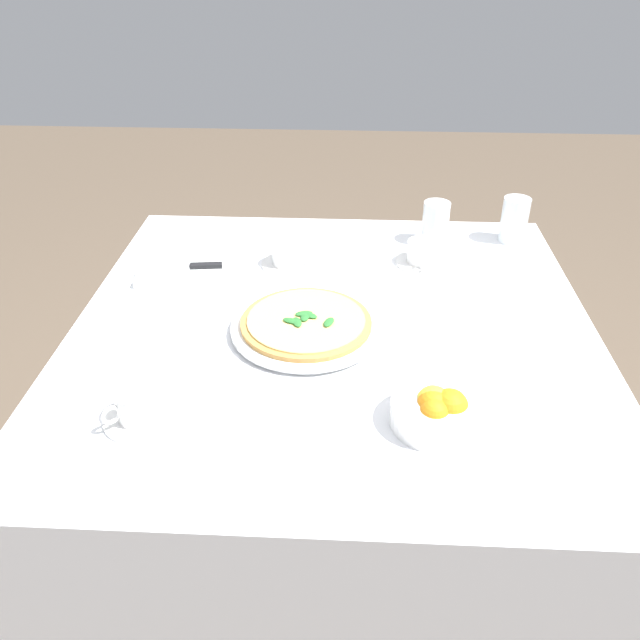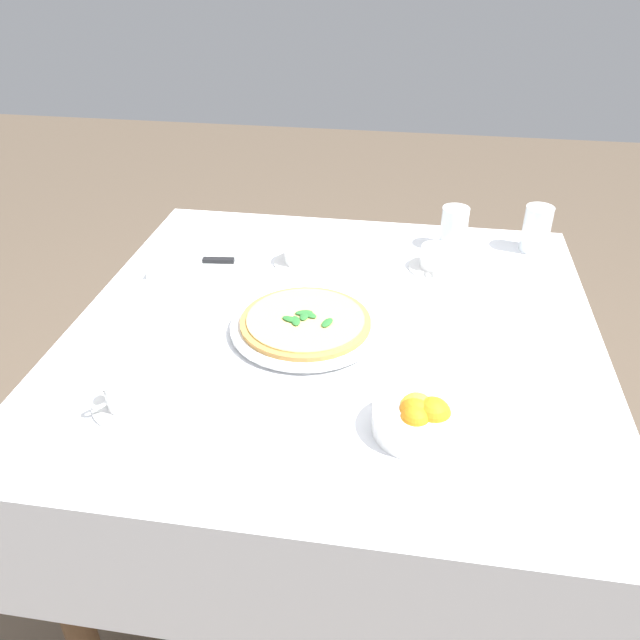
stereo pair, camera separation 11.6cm
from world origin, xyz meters
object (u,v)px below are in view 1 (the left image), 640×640
object	(u,v)px
coffee_cup_far_right	(288,255)
napkin_folded	(186,272)
water_glass_near_left	(435,225)
pizza_plate	(306,327)
coffee_cup_far_left	(423,254)
pizza	(306,322)
coffee_cup_left_edge	(139,406)
citrus_bowl	(437,410)
dinner_knife	(185,267)
water_glass_center_back	(514,222)

from	to	relation	value
coffee_cup_far_right	napkin_folded	size ratio (longest dim) A/B	0.58
coffee_cup_far_right	water_glass_near_left	xyz separation A→B (m)	(-0.37, -0.15, 0.02)
pizza_plate	coffee_cup_far_left	size ratio (longest dim) A/B	2.32
pizza_plate	coffee_cup_far_left	bearing A→B (deg)	-129.70
pizza	coffee_cup_left_edge	distance (m)	0.38
pizza_plate	citrus_bowl	xyz separation A→B (m)	(-0.24, 0.26, 0.02)
coffee_cup_far_left	dinner_knife	distance (m)	0.57
water_glass_center_back	citrus_bowl	distance (m)	0.77
coffee_cup_far_right	citrus_bowl	world-z (taller)	citrus_bowl
pizza_plate	coffee_cup_far_right	xyz separation A→B (m)	(0.06, -0.29, 0.02)
water_glass_near_left	citrus_bowl	world-z (taller)	water_glass_near_left
pizza	coffee_cup_left_edge	world-z (taller)	coffee_cup_left_edge
water_glass_center_back	napkin_folded	world-z (taller)	water_glass_center_back
pizza	water_glass_near_left	world-z (taller)	water_glass_near_left
pizza_plate	coffee_cup_far_left	xyz separation A→B (m)	(-0.26, -0.32, 0.02)
coffee_cup_far_right	napkin_folded	distance (m)	0.25
coffee_cup_far_right	citrus_bowl	size ratio (longest dim) A/B	0.88
water_glass_near_left	dinner_knife	size ratio (longest dim) A/B	0.55
coffee_cup_left_edge	pizza_plate	bearing A→B (deg)	-133.04
coffee_cup_far_left	napkin_folded	size ratio (longest dim) A/B	0.59
coffee_cup_left_edge	napkin_folded	bearing A→B (deg)	-85.70
pizza	citrus_bowl	xyz separation A→B (m)	(-0.24, 0.26, 0.00)
pizza_plate	napkin_folded	distance (m)	0.37
water_glass_near_left	citrus_bowl	distance (m)	0.71
coffee_cup_left_edge	water_glass_near_left	bearing A→B (deg)	-128.08
water_glass_center_back	coffee_cup_far_right	bearing A→B (deg)	16.42
coffee_cup_far_right	napkin_folded	bearing A→B (deg)	15.31
pizza_plate	water_glass_near_left	distance (m)	0.54
coffee_cup_far_right	coffee_cup_far_left	size ratio (longest dim) A/B	1.00
water_glass_center_back	water_glass_near_left	xyz separation A→B (m)	(0.20, 0.02, -0.00)
coffee_cup_left_edge	dinner_knife	xyz separation A→B (m)	(0.04, -0.50, -0.00)
water_glass_near_left	citrus_bowl	xyz separation A→B (m)	(0.07, 0.70, -0.02)
pizza	dinner_knife	world-z (taller)	pizza
napkin_folded	pizza_plate	bearing A→B (deg)	140.12
dinner_knife	water_glass_center_back	bearing A→B (deg)	-170.72
coffee_cup_far_right	pizza_plate	bearing A→B (deg)	102.29
coffee_cup_far_left	water_glass_center_back	distance (m)	0.28
pizza	coffee_cup_left_edge	bearing A→B (deg)	46.95
coffee_cup_far_right	dinner_knife	size ratio (longest dim) A/B	0.67
pizza_plate	citrus_bowl	world-z (taller)	citrus_bowl
pizza	pizza_plate	bearing A→B (deg)	-91.88
coffee_cup_far_right	water_glass_near_left	bearing A→B (deg)	-157.73
dinner_knife	citrus_bowl	size ratio (longest dim) A/B	1.31
napkin_folded	pizza	bearing A→B (deg)	140.11
pizza	water_glass_near_left	bearing A→B (deg)	-124.53
water_glass_center_back	citrus_bowl	xyz separation A→B (m)	(0.27, 0.72, -0.02)
pizza	napkin_folded	bearing A→B (deg)	-37.00
coffee_cup_far_left	dinner_knife	world-z (taller)	coffee_cup_far_left
coffee_cup_far_right	coffee_cup_left_edge	size ratio (longest dim) A/B	1.02
water_glass_center_back	dinner_knife	distance (m)	0.84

